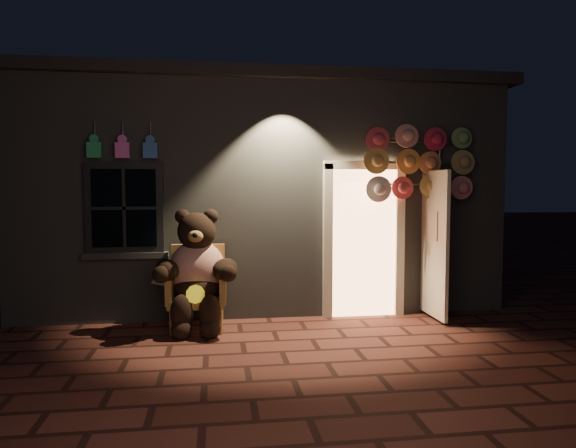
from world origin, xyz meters
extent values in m
plane|color=#592A22|center=(0.00, 0.00, 0.00)|extent=(60.00, 60.00, 0.00)
cube|color=slate|center=(0.00, 4.00, 1.65)|extent=(7.00, 5.00, 3.30)
cube|color=black|center=(0.00, 4.00, 3.38)|extent=(7.30, 5.30, 0.16)
cube|color=black|center=(-1.90, 1.46, 1.55)|extent=(1.00, 0.10, 1.20)
cube|color=black|center=(-1.90, 1.43, 1.55)|extent=(0.82, 0.06, 1.02)
cube|color=slate|center=(-1.90, 1.46, 0.92)|extent=(1.10, 0.14, 0.08)
cube|color=#FFB172|center=(1.35, 1.48, 1.05)|extent=(0.92, 0.10, 2.10)
cube|color=beige|center=(0.83, 1.44, 1.05)|extent=(0.12, 0.12, 2.20)
cube|color=beige|center=(1.87, 1.44, 1.05)|extent=(0.12, 0.12, 2.20)
cube|color=beige|center=(1.35, 1.44, 2.13)|extent=(1.16, 0.12, 0.12)
cube|color=beige|center=(2.25, 1.10, 1.05)|extent=(0.05, 0.80, 2.00)
cube|color=#29965E|center=(-2.25, 1.38, 2.30)|extent=(0.18, 0.07, 0.20)
cylinder|color=#59595E|center=(-2.25, 1.44, 2.55)|extent=(0.02, 0.02, 0.25)
cube|color=#D859B9|center=(-1.90, 1.38, 2.30)|extent=(0.18, 0.07, 0.20)
cylinder|color=#59595E|center=(-1.90, 1.44, 2.55)|extent=(0.02, 0.02, 0.25)
cube|color=#2F58A7|center=(-1.55, 1.38, 2.30)|extent=(0.18, 0.07, 0.20)
cylinder|color=#59595E|center=(-1.55, 1.44, 2.55)|extent=(0.02, 0.02, 0.25)
cube|color=#AD8043|center=(-0.96, 1.07, 0.37)|extent=(0.72, 0.67, 0.10)
cube|color=#AD8043|center=(-0.95, 1.37, 0.72)|extent=(0.70, 0.10, 0.70)
cube|color=#AD8043|center=(-1.29, 1.06, 0.57)|extent=(0.10, 0.60, 0.40)
cube|color=#AD8043|center=(-0.63, 1.04, 0.57)|extent=(0.10, 0.60, 0.40)
cylinder|color=#AD8043|center=(-1.27, 0.80, 0.16)|extent=(0.05, 0.05, 0.32)
cylinder|color=#AD8043|center=(-0.67, 0.78, 0.16)|extent=(0.05, 0.05, 0.32)
cylinder|color=#AD8043|center=(-1.25, 1.36, 0.16)|extent=(0.05, 0.05, 0.32)
cylinder|color=#AD8043|center=(-0.65, 1.34, 0.16)|extent=(0.05, 0.05, 0.32)
ellipsoid|color=#B72B13|center=(-0.96, 1.13, 0.77)|extent=(0.73, 0.60, 0.75)
ellipsoid|color=black|center=(-0.96, 1.04, 0.54)|extent=(0.61, 0.52, 0.35)
sphere|color=black|center=(-0.96, 1.07, 1.26)|extent=(0.50, 0.50, 0.49)
sphere|color=black|center=(-1.14, 1.11, 1.45)|extent=(0.19, 0.19, 0.19)
sphere|color=black|center=(-0.78, 1.10, 1.45)|extent=(0.19, 0.19, 0.19)
ellipsoid|color=olive|center=(-0.96, 0.85, 1.22)|extent=(0.19, 0.14, 0.15)
ellipsoid|color=black|center=(-1.32, 0.90, 0.80)|extent=(0.41, 0.55, 0.27)
ellipsoid|color=black|center=(-0.60, 0.88, 0.80)|extent=(0.44, 0.56, 0.27)
ellipsoid|color=black|center=(-1.14, 0.73, 0.29)|extent=(0.27, 0.27, 0.47)
ellipsoid|color=black|center=(-0.80, 0.72, 0.29)|extent=(0.27, 0.27, 0.47)
sphere|color=black|center=(-1.14, 0.67, 0.10)|extent=(0.25, 0.25, 0.25)
sphere|color=black|center=(-0.80, 0.66, 0.10)|extent=(0.25, 0.25, 0.25)
cylinder|color=yellow|center=(-0.97, 0.73, 0.52)|extent=(0.23, 0.10, 0.22)
cylinder|color=#59595E|center=(2.42, 1.38, 1.33)|extent=(0.04, 0.04, 2.65)
cylinder|color=#59595E|center=(2.13, 1.36, 2.45)|extent=(1.18, 0.03, 0.03)
cylinder|color=#59595E|center=(2.13, 1.36, 2.16)|extent=(1.18, 0.03, 0.03)
cylinder|color=#59595E|center=(2.13, 1.36, 1.87)|extent=(1.18, 0.03, 0.03)
cylinder|color=#C63F4F|center=(1.50, 1.30, 2.50)|extent=(0.33, 0.11, 0.34)
cylinder|color=#DB8D80|center=(1.89, 1.27, 2.50)|extent=(0.33, 0.11, 0.34)
cylinder|color=#B2213D|center=(2.29, 1.24, 2.50)|extent=(0.33, 0.11, 0.34)
cylinder|color=#669158|center=(2.68, 1.30, 2.50)|extent=(0.33, 0.11, 0.34)
cylinder|color=tan|center=(1.50, 1.27, 2.16)|extent=(0.33, 0.11, 0.34)
cylinder|color=#F79B47|center=(1.89, 1.24, 2.16)|extent=(0.33, 0.11, 0.34)
cylinder|color=#CA7C4E|center=(2.29, 1.30, 2.16)|extent=(0.33, 0.11, 0.34)
cylinder|color=#9E8452|center=(2.68, 1.27, 2.16)|extent=(0.33, 0.11, 0.34)
cylinder|color=white|center=(1.50, 1.24, 1.82)|extent=(0.33, 0.11, 0.34)
cylinder|color=#D74952|center=(1.89, 1.30, 1.82)|extent=(0.33, 0.11, 0.34)
cylinder|color=tan|center=(2.29, 1.27, 1.82)|extent=(0.33, 0.11, 0.34)
cylinder|color=#D2747C|center=(2.68, 1.24, 1.82)|extent=(0.33, 0.11, 0.34)
camera|label=1|loc=(-0.72, -5.53, 1.81)|focal=32.00mm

